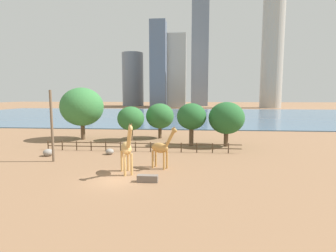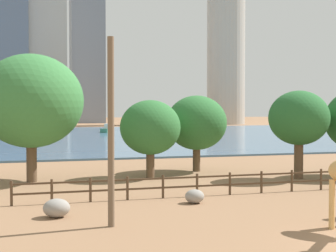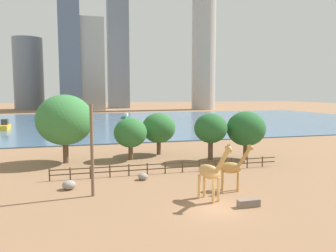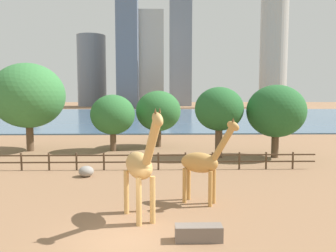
{
  "view_description": "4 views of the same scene",
  "coord_description": "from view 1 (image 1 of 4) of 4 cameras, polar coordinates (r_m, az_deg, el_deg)",
  "views": [
    {
      "loc": [
        6.5,
        -21.75,
        7.42
      ],
      "look_at": [
        3.85,
        8.38,
        3.89
      ],
      "focal_mm": 28.0,
      "sensor_mm": 36.0,
      "label": 1
    },
    {
      "loc": [
        -12.84,
        -15.5,
        5.0
      ],
      "look_at": [
        -0.21,
        26.57,
        3.53
      ],
      "focal_mm": 55.0,
      "sensor_mm": 36.0,
      "label": 2
    },
    {
      "loc": [
        -9.88,
        -22.6,
        9.0
      ],
      "look_at": [
        3.06,
        25.08,
        3.92
      ],
      "focal_mm": 35.0,
      "sensor_mm": 36.0,
      "label": 3
    },
    {
      "loc": [
        1.38,
        -12.11,
        5.51
      ],
      "look_at": [
        1.95,
        12.57,
        3.23
      ],
      "focal_mm": 35.0,
      "sensor_mm": 36.0,
      "label": 4
    }
  ],
  "objects": [
    {
      "name": "boat_tug",
      "position": [
        128.35,
        -17.34,
        3.56
      ],
      "size": [
        4.55,
        6.72,
        5.7
      ],
      "rotation": [
        0.0,
        0.0,
        1.97
      ],
      "color": "#337259",
      "rests_on": "harbor_water"
    },
    {
      "name": "enclosure_fence",
      "position": [
        35.08,
        -6.36,
        -4.33
      ],
      "size": [
        26.12,
        0.14,
        1.3
      ],
      "color": "#4C3826",
      "rests_on": "ground"
    },
    {
      "name": "tree_left_large",
      "position": [
        38.68,
        5.14,
        2.03
      ],
      "size": [
        4.32,
        4.32,
        6.3
      ],
      "color": "brown",
      "rests_on": "ground"
    },
    {
      "name": "giraffe_companion",
      "position": [
        25.07,
        -8.97,
        -4.9
      ],
      "size": [
        2.11,
        3.54,
        5.07
      ],
      "rotation": [
        0.0,
        0.0,
        5.15
      ],
      "color": "tan",
      "rests_on": "ground"
    },
    {
      "name": "tree_right_small",
      "position": [
        46.23,
        -18.21,
        3.97
      ],
      "size": [
        7.11,
        7.11,
        8.74
      ],
      "color": "brown",
      "rests_on": "ground"
    },
    {
      "name": "feeding_trough",
      "position": [
        23.08,
        -4.47,
        -11.32
      ],
      "size": [
        1.8,
        0.6,
        0.6
      ],
      "primitive_type": "cube",
      "color": "#72665B",
      "rests_on": "ground"
    },
    {
      "name": "utility_pole",
      "position": [
        31.86,
        -23.96,
        -0.05
      ],
      "size": [
        0.28,
        0.28,
        8.03
      ],
      "primitive_type": "cylinder",
      "color": "brown",
      "rests_on": "ground"
    },
    {
      "name": "ground_plane",
      "position": [
        102.23,
        1.37,
        2.49
      ],
      "size": [
        400.0,
        400.0,
        0.0
      ],
      "primitive_type": "plane",
      "color": "#8C6647"
    },
    {
      "name": "tree_right_tall",
      "position": [
        38.95,
        12.61,
        1.68
      ],
      "size": [
        5.17,
        5.17,
        6.5
      ],
      "color": "brown",
      "rests_on": "ground"
    },
    {
      "name": "boulder_near_fence",
      "position": [
        35.62,
        -24.62,
        -5.26
      ],
      "size": [
        1.24,
        1.15,
        0.86
      ],
      "primitive_type": "ellipsoid",
      "color": "gray",
      "rests_on": "ground"
    },
    {
      "name": "boat_sailboat",
      "position": [
        90.73,
        -16.78,
        2.34
      ],
      "size": [
        2.13,
        5.62,
        2.46
      ],
      "rotation": [
        0.0,
        0.0,
        4.73
      ],
      "color": "gold",
      "rests_on": "harbor_water"
    },
    {
      "name": "tree_center_broad",
      "position": [
        45.34,
        -1.77,
        2.17
      ],
      "size": [
        4.83,
        4.83,
        6.07
      ],
      "color": "brown",
      "rests_on": "ground"
    },
    {
      "name": "tree_left_small",
      "position": [
        43.56,
        -8.1,
        1.61
      ],
      "size": [
        4.4,
        4.4,
        5.64
      ],
      "color": "brown",
      "rests_on": "ground"
    },
    {
      "name": "skyline_block_left",
      "position": [
        192.58,
        6.96,
        17.47
      ],
      "size": [
        11.73,
        8.34,
        87.39
      ],
      "primitive_type": "cube",
      "color": "slate",
      "rests_on": "ground"
    },
    {
      "name": "giraffe_tall",
      "position": [
        26.69,
        -1.49,
        -4.79
      ],
      "size": [
        3.01,
        1.92,
        4.46
      ],
      "rotation": [
        0.0,
        0.0,
        5.81
      ],
      "color": "#C18C47",
      "rests_on": "ground"
    },
    {
      "name": "skyline_tower_glass",
      "position": [
        162.24,
        -2.12,
        13.12
      ],
      "size": [
        9.47,
        10.02,
        51.38
      ],
      "primitive_type": "cube",
      "color": "slate",
      "rests_on": "ground"
    },
    {
      "name": "skyline_block_right",
      "position": [
        172.28,
        21.9,
        17.45
      ],
      "size": [
        12.38,
        12.38,
        82.11
      ],
      "primitive_type": "cylinder",
      "color": "#ADA89E",
      "rests_on": "ground"
    },
    {
      "name": "skyline_block_central",
      "position": [
        175.08,
        1.64,
        11.74
      ],
      "size": [
        13.68,
        15.8,
        45.89
      ],
      "primitive_type": "cube",
      "color": "#ADA89E",
      "rests_on": "ground"
    },
    {
      "name": "boat_ferry",
      "position": [
        110.46,
        4.43,
        3.21
      ],
      "size": [
        3.24,
        4.29,
        1.8
      ],
      "rotation": [
        0.0,
        0.0,
        4.21
      ],
      "color": "#337259",
      "rests_on": "harbor_water"
    },
    {
      "name": "harbor_water",
      "position": [
        99.23,
        1.26,
        2.43
      ],
      "size": [
        180.0,
        86.0,
        0.2
      ],
      "primitive_type": "cube",
      "color": "#476B8C",
      "rests_on": "ground"
    },
    {
      "name": "boulder_by_pole",
      "position": [
        34.09,
        -12.58,
        -5.44
      ],
      "size": [
        1.02,
        0.98,
        0.73
      ],
      "primitive_type": "ellipsoid",
      "color": "gray",
      "rests_on": "ground"
    },
    {
      "name": "skyline_tower_needle",
      "position": [
        192.14,
        -7.66,
        9.97
      ],
      "size": [
        15.05,
        15.05,
        37.47
      ],
      "primitive_type": "cylinder",
      "color": "slate",
      "rests_on": "ground"
    }
  ]
}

